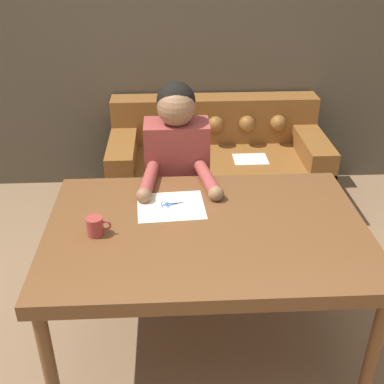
{
  "coord_description": "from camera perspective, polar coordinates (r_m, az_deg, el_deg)",
  "views": [
    {
      "loc": [
        -0.02,
        -1.8,
        2.03
      ],
      "look_at": [
        0.09,
        0.25,
        0.88
      ],
      "focal_mm": 45.0,
      "sensor_mm": 36.0,
      "label": 1
    }
  ],
  "objects": [
    {
      "name": "scissors",
      "position": [
        2.44,
        -2.29,
        -1.46
      ],
      "size": [
        0.2,
        0.09,
        0.01
      ],
      "color": "silver",
      "rests_on": "dining_table"
    },
    {
      "name": "dining_table",
      "position": [
        2.31,
        1.72,
        -5.47
      ],
      "size": [
        1.52,
        1.03,
        0.78
      ],
      "color": "brown",
      "rests_on": "ground_plane"
    },
    {
      "name": "mug",
      "position": [
        2.23,
        -11.37,
        -4.01
      ],
      "size": [
        0.11,
        0.08,
        0.09
      ],
      "color": "#9E3833",
      "rests_on": "dining_table"
    },
    {
      "name": "person",
      "position": [
        2.92,
        -1.73,
        1.16
      ],
      "size": [
        0.45,
        0.63,
        1.27
      ],
      "color": "#33281E",
      "rests_on": "ground_plane"
    },
    {
      "name": "wall_back",
      "position": [
        3.93,
        -2.78,
        18.66
      ],
      "size": [
        8.0,
        0.06,
        2.6
      ],
      "color": "brown",
      "rests_on": "ground_plane"
    },
    {
      "name": "ground_plane",
      "position": [
        2.71,
        -1.64,
        -19.1
      ],
      "size": [
        16.0,
        16.0,
        0.0
      ],
      "primitive_type": "plane",
      "color": "#846647"
    },
    {
      "name": "couch",
      "position": [
        3.88,
        2.88,
        2.87
      ],
      "size": [
        1.66,
        0.82,
        0.81
      ],
      "color": "brown",
      "rests_on": "ground_plane"
    },
    {
      "name": "pattern_paper_main",
      "position": [
        2.43,
        -2.51,
        -1.71
      ],
      "size": [
        0.35,
        0.31,
        0.0
      ],
      "color": "beige",
      "rests_on": "dining_table"
    }
  ]
}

